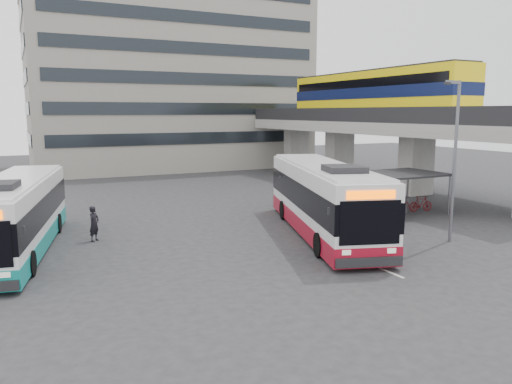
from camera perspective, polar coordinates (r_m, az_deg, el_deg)
name	(u,v)px	position (r m, az deg, el deg)	size (l,w,h in m)	color
ground	(265,244)	(24.09, 1.01, -5.94)	(120.00, 120.00, 0.00)	#28282B
viaduct	(377,112)	(43.40, 13.65, 8.83)	(8.00, 32.00, 9.68)	gray
bike_shelter	(367,195)	(30.82, 12.62, -0.36)	(10.00, 4.00, 2.54)	#595B60
office_block	(169,56)	(59.43, -9.94, 15.02)	(30.00, 15.00, 25.00)	gray
road_markings	(345,253)	(22.89, 10.09, -6.89)	(0.15, 7.60, 0.01)	beige
bus_main	(323,199)	(25.99, 7.68, -0.82)	(6.70, 13.42, 3.90)	white
bus_teal	(16,216)	(24.86, -25.71, -2.45)	(5.11, 12.40, 3.59)	white
pedestrian	(94,224)	(25.63, -18.01, -3.48)	(0.63, 0.42, 1.74)	black
lamp_post	(454,152)	(25.56, 21.71, 4.30)	(1.33, 0.49, 7.72)	#595B60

